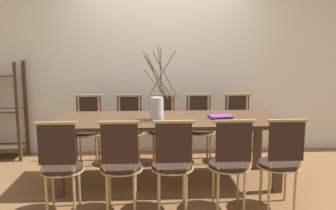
% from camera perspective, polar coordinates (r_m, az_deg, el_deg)
% --- Properties ---
extents(ground_plane, '(16.00, 16.00, 0.00)m').
position_cam_1_polar(ground_plane, '(4.45, 0.00, -11.52)').
color(ground_plane, brown).
extents(wall_rear, '(12.00, 0.06, 3.20)m').
position_cam_1_polar(wall_rear, '(5.47, -0.77, 9.47)').
color(wall_rear, silver).
rests_on(wall_rear, ground_plane).
extents(dining_table, '(2.53, 0.97, 0.75)m').
position_cam_1_polar(dining_table, '(4.26, 0.00, -3.21)').
color(dining_table, '#4C3321').
rests_on(dining_table, ground_plane).
extents(chair_near_leftend, '(0.41, 0.41, 0.91)m').
position_cam_1_polar(chair_near_leftend, '(3.64, -16.02, -8.58)').
color(chair_near_leftend, black).
rests_on(chair_near_leftend, ground_plane).
extents(chair_near_left, '(0.41, 0.41, 0.91)m').
position_cam_1_polar(chair_near_left, '(3.56, -7.21, -8.70)').
color(chair_near_left, black).
rests_on(chair_near_left, ground_plane).
extents(chair_near_center, '(0.41, 0.41, 0.91)m').
position_cam_1_polar(chair_near_center, '(3.55, 0.63, -8.63)').
color(chair_near_center, black).
rests_on(chair_near_center, ground_plane).
extents(chair_near_right, '(0.41, 0.41, 0.91)m').
position_cam_1_polar(chair_near_right, '(3.63, 9.47, -8.37)').
color(chair_near_right, black).
rests_on(chair_near_right, ground_plane).
extents(chair_near_rightend, '(0.41, 0.41, 0.91)m').
position_cam_1_polar(chair_near_rightend, '(3.77, 16.79, -8.00)').
color(chair_near_rightend, black).
rests_on(chair_near_rightend, ground_plane).
extents(chair_far_leftend, '(0.41, 0.41, 0.91)m').
position_cam_1_polar(chair_far_leftend, '(5.12, -12.11, -3.26)').
color(chair_far_leftend, black).
rests_on(chair_far_leftend, ground_plane).
extents(chair_far_left, '(0.41, 0.41, 0.91)m').
position_cam_1_polar(chair_far_left, '(5.06, -5.93, -3.24)').
color(chair_far_left, black).
rests_on(chair_far_left, ground_plane).
extents(chair_far_center, '(0.41, 0.41, 0.91)m').
position_cam_1_polar(chair_far_center, '(5.06, -0.81, -3.20)').
color(chair_far_center, black).
rests_on(chair_far_center, ground_plane).
extents(chair_far_right, '(0.41, 0.41, 0.91)m').
position_cam_1_polar(chair_far_right, '(5.11, 4.81, -3.12)').
color(chair_far_right, black).
rests_on(chair_far_right, ground_plane).
extents(chair_far_rightend, '(0.41, 0.41, 0.91)m').
position_cam_1_polar(chair_far_rightend, '(5.21, 10.71, -3.01)').
color(chair_far_rightend, black).
rests_on(chair_far_rightend, ground_plane).
extents(vase_centerpiece, '(0.38, 0.44, 0.81)m').
position_cam_1_polar(vase_centerpiece, '(4.12, -1.70, -0.31)').
color(vase_centerpiece, silver).
rests_on(vase_centerpiece, dining_table).
extents(book_stack, '(0.28, 0.21, 0.03)m').
position_cam_1_polar(book_stack, '(4.29, 7.99, -1.76)').
color(book_stack, '#234C8C').
rests_on(book_stack, dining_table).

